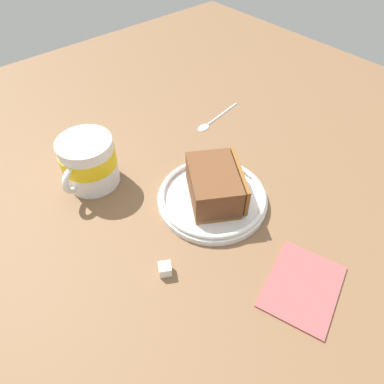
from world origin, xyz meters
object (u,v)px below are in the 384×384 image
(small_plate, at_px, (213,197))
(cake_slice, at_px, (216,184))
(teaspoon, at_px, (211,121))
(tea_mug, at_px, (88,161))
(sugar_cube, at_px, (165,269))
(folded_napkin, at_px, (303,286))

(small_plate, relative_size, cake_slice, 1.36)
(teaspoon, bearing_deg, tea_mug, 88.26)
(cake_slice, height_order, tea_mug, tea_mug)
(sugar_cube, bearing_deg, folded_napkin, -137.71)
(tea_mug, bearing_deg, small_plate, -143.73)
(small_plate, distance_m, teaspoon, 0.22)
(teaspoon, bearing_deg, folded_napkin, 155.45)
(small_plate, relative_size, sugar_cube, 10.56)
(cake_slice, xyz_separation_m, teaspoon, (0.17, -0.15, -0.04))
(sugar_cube, bearing_deg, cake_slice, -70.02)
(folded_napkin, bearing_deg, teaspoon, -24.55)
(cake_slice, bearing_deg, tea_mug, 36.53)
(small_plate, xyz_separation_m, tea_mug, (0.17, 0.13, 0.04))
(cake_slice, distance_m, teaspoon, 0.22)
(small_plate, distance_m, cake_slice, 0.03)
(small_plate, height_order, cake_slice, cake_slice)
(tea_mug, bearing_deg, cake_slice, -143.47)
(cake_slice, height_order, folded_napkin, cake_slice)
(cake_slice, bearing_deg, folded_napkin, 174.44)
(teaspoon, relative_size, sugar_cube, 7.77)
(cake_slice, distance_m, folded_napkin, 0.20)
(folded_napkin, bearing_deg, tea_mug, 16.71)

